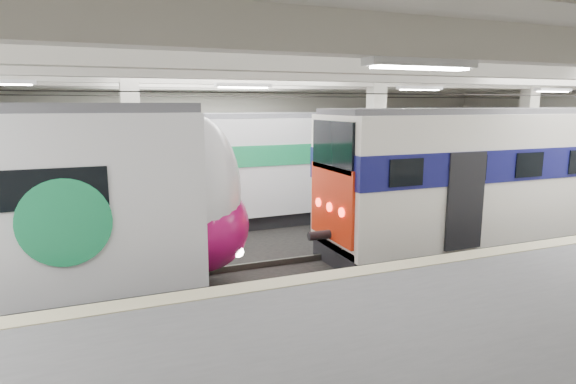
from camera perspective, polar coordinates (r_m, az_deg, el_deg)
name	(u,v)px	position (r m, az deg, el deg)	size (l,w,h in m)	color
station_hall	(294,160)	(10.43, 0.75, 3.86)	(36.00, 24.00, 5.75)	black
older_rer	(513,174)	(16.78, 25.16, 1.97)	(12.99, 2.87, 4.31)	white
far_train	(154,173)	(17.06, -15.60, 2.23)	(12.78, 3.03, 4.11)	white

